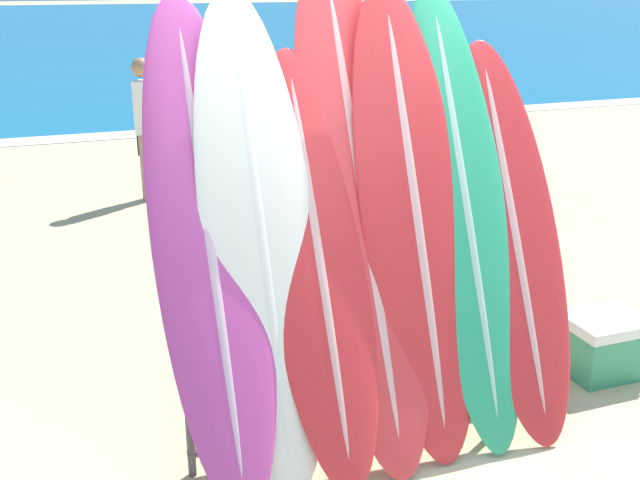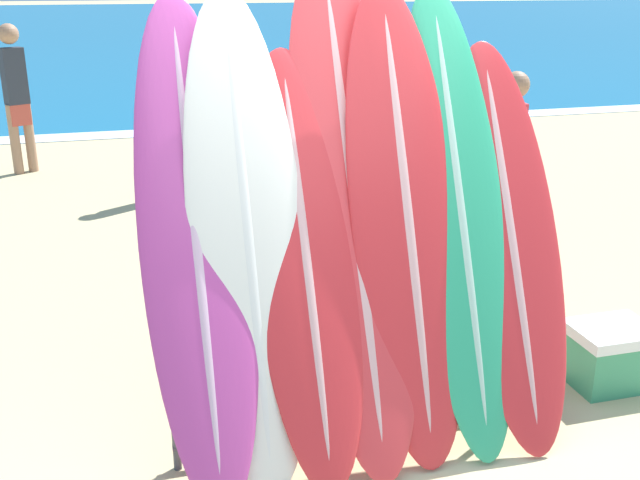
# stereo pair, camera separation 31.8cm
# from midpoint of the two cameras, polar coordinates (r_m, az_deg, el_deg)

# --- Properties ---
(ocean_water) EXTENTS (120.00, 60.00, 0.01)m
(ocean_water) POSITION_cam_midpoint_polar(r_m,az_deg,el_deg) (41.09, -14.15, 15.67)
(ocean_water) COLOR #146693
(ocean_water) RESTS_ON ground_plane
(surfboard_rack) EXTENTS (1.94, 0.04, 0.82)m
(surfboard_rack) POSITION_cam_midpoint_polar(r_m,az_deg,el_deg) (3.85, 5.61, -9.39)
(surfboard_rack) COLOR #47474C
(surfboard_rack) RESTS_ON ground_plane
(surfboard_slot_0) EXTENTS (0.53, 1.18, 2.25)m
(surfboard_slot_0) POSITION_cam_midpoint_polar(r_m,az_deg,el_deg) (3.50, -6.88, -0.31)
(surfboard_slot_0) COLOR #B23D8E
(surfboard_slot_0) RESTS_ON ground_plane
(surfboard_slot_1) EXTENTS (0.56, 0.99, 2.27)m
(surfboard_slot_1) POSITION_cam_midpoint_polar(r_m,az_deg,el_deg) (3.52, -2.97, 0.10)
(surfboard_slot_1) COLOR silver
(surfboard_slot_1) RESTS_ON ground_plane
(surfboard_slot_2) EXTENTS (0.52, 1.03, 1.99)m
(surfboard_slot_2) POSITION_cam_midpoint_polar(r_m,az_deg,el_deg) (3.59, 1.43, -1.93)
(surfboard_slot_2) COLOR red
(surfboard_slot_2) RESTS_ON ground_plane
(surfboard_slot_3) EXTENTS (0.59, 1.21, 2.44)m
(surfboard_slot_3) POSITION_cam_midpoint_polar(r_m,az_deg,el_deg) (3.70, 5.00, 2.38)
(surfboard_slot_3) COLOR red
(surfboard_slot_3) RESTS_ON ground_plane
(surfboard_slot_4) EXTENTS (0.58, 1.02, 2.30)m
(surfboard_slot_4) POSITION_cam_midpoint_polar(r_m,az_deg,el_deg) (3.76, 9.01, 1.38)
(surfboard_slot_4) COLOR red
(surfboard_slot_4) RESTS_ON ground_plane
(surfboard_slot_5) EXTENTS (0.51, 1.08, 2.29)m
(surfboard_slot_5) POSITION_cam_midpoint_polar(r_m,az_deg,el_deg) (3.89, 12.87, 1.68)
(surfboard_slot_5) COLOR #289E70
(surfboard_slot_5) RESTS_ON ground_plane
(surfboard_slot_6) EXTENTS (0.56, 1.01, 1.99)m
(surfboard_slot_6) POSITION_cam_midpoint_polar(r_m,az_deg,el_deg) (4.03, 16.49, -0.28)
(surfboard_slot_6) COLOR red
(surfboard_slot_6) RESTS_ON ground_plane
(person_near_water) EXTENTS (0.31, 0.27, 1.79)m
(person_near_water) POSITION_cam_midpoint_polar(r_m,az_deg,el_deg) (9.79, -21.27, 10.37)
(person_near_water) COLOR #A87A5B
(person_near_water) RESTS_ON ground_plane
(person_mid_beach) EXTENTS (0.24, 0.26, 1.51)m
(person_mid_beach) POSITION_cam_midpoint_polar(r_m,az_deg,el_deg) (8.25, -9.89, 8.87)
(person_mid_beach) COLOR #A87A5B
(person_mid_beach) RESTS_ON ground_plane
(person_far_left) EXTENTS (0.21, 0.27, 1.59)m
(person_far_left) POSITION_cam_midpoint_polar(r_m,az_deg,el_deg) (6.43, 15.66, 5.86)
(person_far_left) COLOR #A87A5B
(person_far_left) RESTS_ON ground_plane
(person_far_right) EXTENTS (0.29, 0.26, 1.69)m
(person_far_right) POSITION_cam_midpoint_polar(r_m,az_deg,el_deg) (8.58, 10.33, 9.91)
(person_far_right) COLOR beige
(person_far_right) RESTS_ON ground_plane
(cooler_box) EXTENTS (0.48, 0.38, 0.37)m
(cooler_box) POSITION_cam_midpoint_polar(r_m,az_deg,el_deg) (4.85, 23.00, -8.09)
(cooler_box) COLOR #389366
(cooler_box) RESTS_ON ground_plane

